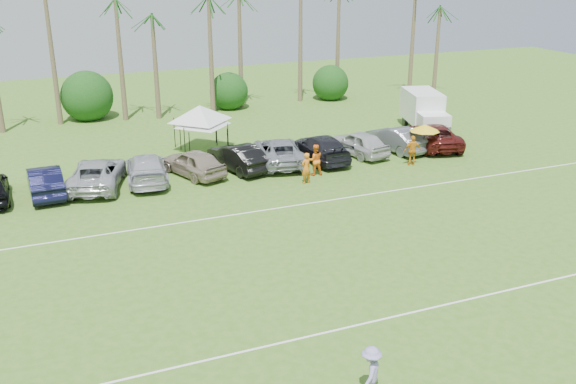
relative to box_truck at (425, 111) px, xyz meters
name	(u,v)px	position (x,y,z in m)	size (l,w,h in m)	color
ground	(392,353)	(-17.46, -24.52, -1.63)	(120.00, 120.00, 0.00)	#40691F
field_lines	(301,257)	(-17.46, -16.52, -1.62)	(80.00, 12.10, 0.01)	white
palm_tree_4	(106,27)	(-21.46, 13.48, 5.85)	(2.40, 2.40, 8.90)	brown
palm_tree_5	(156,14)	(-17.46, 13.48, 6.72)	(2.40, 2.40, 9.90)	brown
palm_tree_6	(203,2)	(-13.46, 13.48, 7.58)	(2.40, 2.40, 10.90)	brown
palm_tree_8	(302,19)	(-4.46, 13.48, 5.85)	(2.40, 2.40, 8.90)	brown
palm_tree_9	(352,7)	(0.54, 13.48, 6.72)	(2.40, 2.40, 9.90)	brown
bush_tree_1	(87,97)	(-23.46, 14.48, 0.17)	(4.00, 4.00, 4.00)	brown
bush_tree_2	(225,86)	(-11.46, 14.48, 0.17)	(4.00, 4.00, 4.00)	brown
bush_tree_3	(326,79)	(-1.46, 14.48, 0.17)	(4.00, 4.00, 4.00)	brown
sideline_player_a	(306,168)	(-13.18, -7.40, -0.68)	(0.69, 0.46, 1.90)	orange
sideline_player_b	(315,160)	(-12.04, -6.19, -0.65)	(0.95, 0.74, 1.96)	orange
sideline_player_c	(413,151)	(-5.37, -6.78, -0.64)	(1.16, 0.48, 1.98)	orange
box_truck	(425,111)	(0.00, 0.00, 0.00)	(3.75, 6.29, 3.05)	white
canopy_tent_left	(199,105)	(-17.19, 1.64, 1.59)	(4.64, 4.64, 3.76)	black
canopy_tent_right	(202,112)	(-17.14, 1.15, 1.20)	(4.09, 4.09, 3.31)	black
market_umbrella	(425,128)	(-3.68, -5.51, 0.40)	(2.03, 2.03, 2.26)	black
frisbee_player	(371,372)	(-19.31, -26.25, -0.76)	(1.29, 1.25, 1.74)	#958BC6
parked_car_1	(45,181)	(-27.70, -3.56, -0.79)	(1.77, 5.08, 1.67)	black
parked_car_2	(97,173)	(-24.81, -3.33, -0.79)	(2.78, 6.02, 1.67)	#A7A9AF
parked_car_3	(146,168)	(-21.92, -3.41, -0.79)	(2.34, 5.76, 1.67)	#B1B1BA
parked_car_4	(194,163)	(-19.03, -3.46, -0.79)	(1.97, 4.91, 1.67)	gray
parked_car_5	(238,157)	(-16.15, -3.39, -0.79)	(1.77, 5.08, 1.67)	black
parked_car_6	(279,151)	(-13.26, -3.21, -0.79)	(2.78, 6.02, 1.67)	gray
parked_car_7	(321,148)	(-10.37, -3.52, -0.79)	(2.34, 5.76, 1.67)	black
parked_car_8	(359,143)	(-7.49, -3.43, -0.79)	(1.97, 4.91, 1.67)	#BCBCBC
parked_car_9	(396,139)	(-4.60, -3.47, -0.79)	(1.77, 5.08, 1.67)	slate
parked_car_10	(433,136)	(-1.71, -3.72, -0.79)	(2.78, 6.02, 1.67)	#521512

